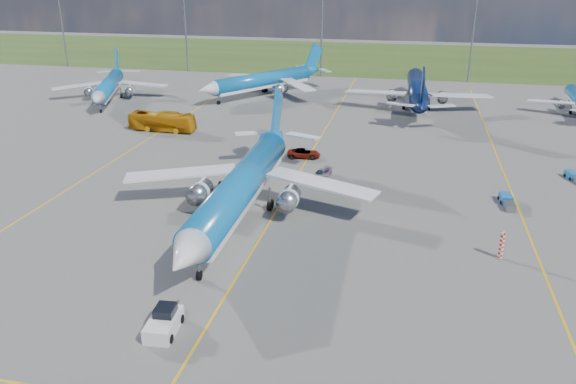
% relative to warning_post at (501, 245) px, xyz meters
% --- Properties ---
extents(ground, '(400.00, 400.00, 0.00)m').
position_rel_warning_post_xyz_m(ground, '(-26.00, -8.00, -1.50)').
color(ground, '#50504E').
rests_on(ground, ground).
extents(grass_strip, '(400.00, 80.00, 0.01)m').
position_rel_warning_post_xyz_m(grass_strip, '(-26.00, 142.00, -1.50)').
color(grass_strip, '#2D4719').
rests_on(grass_strip, ground).
extents(taxiway_lines, '(60.25, 160.00, 0.02)m').
position_rel_warning_post_xyz_m(taxiway_lines, '(-25.83, 19.70, -1.49)').
color(taxiway_lines, gold).
rests_on(taxiway_lines, ground).
extents(floodlight_masts, '(202.20, 0.50, 22.70)m').
position_rel_warning_post_xyz_m(floodlight_masts, '(-16.00, 102.00, 11.06)').
color(floodlight_masts, slate).
rests_on(floodlight_masts, ground).
extents(warning_post, '(0.50, 0.50, 3.00)m').
position_rel_warning_post_xyz_m(warning_post, '(0.00, 0.00, 0.00)').
color(warning_post, red).
rests_on(warning_post, ground).
extents(bg_jet_nw, '(39.24, 44.44, 9.68)m').
position_rel_warning_post_xyz_m(bg_jet_nw, '(-78.76, 60.78, -1.50)').
color(bg_jet_nw, '#0B61A6').
rests_on(bg_jet_nw, ground).
extents(bg_jet_nnw, '(48.23, 51.03, 10.66)m').
position_rel_warning_post_xyz_m(bg_jet_nnw, '(-45.26, 73.41, -1.50)').
color(bg_jet_nnw, '#0B61A6').
rests_on(bg_jet_nnw, ground).
extents(bg_jet_n, '(34.81, 44.74, 11.38)m').
position_rel_warning_post_xyz_m(bg_jet_n, '(-9.33, 69.62, -1.50)').
color(bg_jet_n, '#07163D').
rests_on(bg_jet_n, ground).
extents(main_airliner, '(35.56, 46.30, 11.99)m').
position_rel_warning_post_xyz_m(main_airliner, '(-29.65, 4.17, -1.50)').
color(main_airliner, '#0B61A6').
rests_on(main_airliner, ground).
extents(pushback_tug, '(2.58, 6.09, 2.04)m').
position_rel_warning_post_xyz_m(pushback_tug, '(-29.31, -19.56, -0.68)').
color(pushback_tug, silver).
rests_on(pushback_tug, ground).
extents(apron_bus, '(12.88, 3.52, 3.56)m').
position_rel_warning_post_xyz_m(apron_bus, '(-55.76, 38.88, 0.28)').
color(apron_bus, '#C97F0B').
rests_on(apron_bus, ground).
extents(service_car_a, '(2.78, 3.53, 1.13)m').
position_rel_warning_post_xyz_m(service_car_a, '(-34.73, 12.48, -0.94)').
color(service_car_a, '#999999').
rests_on(service_car_a, ground).
extents(service_car_b, '(5.55, 2.97, 1.48)m').
position_rel_warning_post_xyz_m(service_car_b, '(-26.69, 28.78, -0.76)').
color(service_car_b, '#999999').
rests_on(service_car_b, ground).
extents(service_car_c, '(3.07, 4.27, 1.15)m').
position_rel_warning_post_xyz_m(service_car_c, '(-22.42, 20.39, -0.93)').
color(service_car_c, '#999999').
rests_on(service_car_c, ground).
extents(baggage_tug_w, '(1.61, 4.89, 1.08)m').
position_rel_warning_post_xyz_m(baggage_tug_w, '(2.72, 15.33, -0.99)').
color(baggage_tug_w, '#19569A').
rests_on(baggage_tug_w, ground).
extents(baggage_tug_c, '(2.42, 4.73, 1.03)m').
position_rel_warning_post_xyz_m(baggage_tug_c, '(-34.72, 35.49, -1.02)').
color(baggage_tug_c, '#184693').
rests_on(baggage_tug_c, ground).
extents(baggage_tug_e, '(2.39, 4.70, 1.02)m').
position_rel_warning_post_xyz_m(baggage_tug_e, '(13.56, 26.88, -1.02)').
color(baggage_tug_e, '#195F97').
rests_on(baggage_tug_e, ground).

